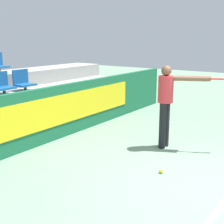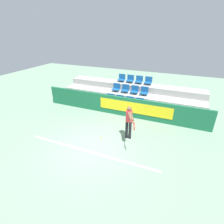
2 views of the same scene
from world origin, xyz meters
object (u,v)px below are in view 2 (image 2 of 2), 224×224
object	(u,v)px
stadium_chair_5	(125,89)
stadium_chair_2	(129,102)
stadium_chair_3	(140,103)
stadium_chair_10	(139,80)
tennis_ball	(101,138)
stadium_chair_11	(148,81)
stadium_chair_8	(122,78)
stadium_chair_4	(116,88)
tennis_player	(129,120)
stadium_chair_0	(110,99)
stadium_chair_6	(134,90)
stadium_chair_7	(144,92)
stadium_chair_1	(120,100)
stadium_chair_9	(130,79)

from	to	relation	value
stadium_chair_5	stadium_chair_2	bearing A→B (deg)	-58.24
stadium_chair_3	stadium_chair_10	distance (m)	2.26
stadium_chair_2	tennis_ball	xyz separation A→B (m)	(-0.28, -3.30, -0.59)
stadium_chair_11	stadium_chair_8	bearing A→B (deg)	180.00
stadium_chair_3	stadium_chair_5	world-z (taller)	stadium_chair_5
stadium_chair_4	stadium_chair_8	xyz separation A→B (m)	(0.00, 1.01, 0.39)
stadium_chair_8	tennis_player	size ratio (longest dim) A/B	0.33
stadium_chair_3	stadium_chair_11	size ratio (longest dim) A/B	1.00
stadium_chair_0	stadium_chair_6	xyz separation A→B (m)	(1.25, 1.01, 0.39)
stadium_chair_5	tennis_ball	size ratio (longest dim) A/B	7.94
stadium_chair_7	stadium_chair_8	distance (m)	2.17
stadium_chair_11	tennis_ball	xyz separation A→B (m)	(-0.91, -5.32, -1.37)
stadium_chair_1	stadium_chair_9	world-z (taller)	stadium_chair_9
stadium_chair_6	stadium_chair_8	xyz separation A→B (m)	(-1.25, 1.01, 0.39)
stadium_chair_0	tennis_player	distance (m)	3.60
stadium_chair_2	stadium_chair_5	bearing A→B (deg)	121.76
stadium_chair_5	stadium_chair_6	xyz separation A→B (m)	(0.63, 0.00, 0.00)
stadium_chair_0	stadium_chair_9	world-z (taller)	stadium_chair_9
tennis_ball	stadium_chair_5	bearing A→B (deg)	94.55
stadium_chair_9	stadium_chair_11	bearing A→B (deg)	0.00
stadium_chair_8	stadium_chair_0	bearing A→B (deg)	-90.00
stadium_chair_11	stadium_chair_6	bearing A→B (deg)	-121.76
stadium_chair_3	stadium_chair_10	size ratio (longest dim) A/B	1.00
stadium_chair_4	stadium_chair_7	world-z (taller)	same
stadium_chair_10	tennis_player	world-z (taller)	stadium_chair_10
stadium_chair_4	stadium_chair_8	distance (m)	1.08
stadium_chair_8	tennis_player	xyz separation A→B (m)	(2.14, -4.89, -0.43)
stadium_chair_2	stadium_chair_11	distance (m)	2.26
stadium_chair_8	stadium_chair_10	bearing A→B (deg)	0.00
stadium_chair_1	stadium_chair_4	xyz separation A→B (m)	(-0.63, 1.01, 0.39)
stadium_chair_10	stadium_chair_11	bearing A→B (deg)	0.00
stadium_chair_3	stadium_chair_11	xyz separation A→B (m)	(0.00, 2.02, 0.78)
stadium_chair_4	tennis_player	bearing A→B (deg)	-61.10
stadium_chair_4	stadium_chair_9	bearing A→B (deg)	58.24
stadium_chair_6	stadium_chair_7	bearing A→B (deg)	0.00
stadium_chair_3	stadium_chair_6	size ratio (longest dim) A/B	1.00
stadium_chair_1	stadium_chair_7	size ratio (longest dim) A/B	1.00
stadium_chair_1	tennis_player	xyz separation A→B (m)	(1.52, -2.87, 0.35)
stadium_chair_0	stadium_chair_7	distance (m)	2.17
stadium_chair_8	stadium_chair_9	bearing A→B (deg)	0.00
stadium_chair_5	tennis_ball	xyz separation A→B (m)	(0.34, -4.31, -0.98)
stadium_chair_2	stadium_chair_11	xyz separation A→B (m)	(0.63, 2.02, 0.78)
stadium_chair_6	tennis_ball	size ratio (longest dim) A/B	7.94
stadium_chair_11	tennis_player	size ratio (longest dim) A/B	0.33
stadium_chair_4	stadium_chair_5	size ratio (longest dim) A/B	1.00
stadium_chair_1	stadium_chair_4	bearing A→B (deg)	121.76
stadium_chair_3	stadium_chair_10	xyz separation A→B (m)	(-0.63, 2.02, 0.78)
stadium_chair_7	stadium_chair_11	bearing A→B (deg)	90.00
stadium_chair_8	stadium_chair_11	xyz separation A→B (m)	(1.88, 0.00, 0.00)
stadium_chair_0	stadium_chair_6	world-z (taller)	stadium_chair_6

